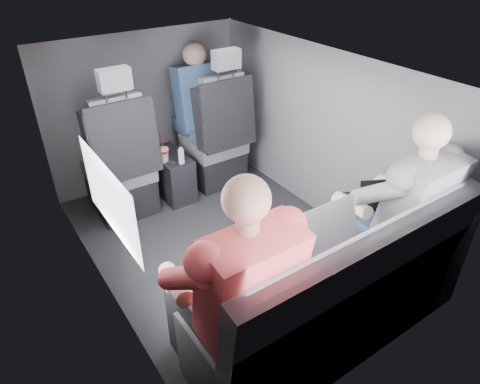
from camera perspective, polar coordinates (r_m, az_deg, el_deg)
floor at (r=3.29m, az=-1.83°, el=-7.04°), size 2.60×2.60×0.00m
ceiling at (r=2.66m, az=-2.34°, el=16.23°), size 2.60×2.60×0.00m
panel_left at (r=2.62m, az=-18.90°, el=-2.19°), size 0.02×2.60×1.35m
panel_right at (r=3.43m, az=10.83°, el=7.36°), size 0.02×2.60×1.35m
panel_front at (r=3.97m, az=-12.40°, el=10.69°), size 1.80×0.02×1.35m
panel_back at (r=2.13m, az=17.54°, el=-10.78°), size 1.80×0.02×1.35m
side_window at (r=2.25m, az=-17.05°, el=-0.87°), size 0.02×0.75×0.42m
seatbelt at (r=3.59m, az=-1.81°, el=11.28°), size 0.35×0.11×0.59m
front_seat_left at (r=3.56m, az=-15.52°, el=2.72°), size 0.52×0.58×1.26m
front_seat_right at (r=3.88m, az=-3.08°, el=6.48°), size 0.52×0.58×1.26m
center_console at (r=3.82m, az=-9.06°, el=2.27°), size 0.24×0.48×0.41m
rear_bench at (r=2.48m, az=11.89°, el=-14.12°), size 1.60×0.57×0.92m
soda_cup at (r=3.59m, az=-10.15°, el=4.97°), size 0.09×0.09×0.27m
water_bottle at (r=3.55m, az=-7.85°, el=4.77°), size 0.05×0.05×0.14m
laptop_white at (r=2.15m, az=-3.09°, el=-10.06°), size 0.32×0.31×0.22m
laptop_silver at (r=2.41m, az=9.71°, el=-5.00°), size 0.39×0.35×0.27m
laptop_black at (r=2.78m, az=17.06°, el=-0.83°), size 0.35×0.38×0.21m
passenger_rear_left at (r=2.01m, az=-1.00°, el=-12.72°), size 0.55×0.66×1.30m
passenger_rear_right at (r=2.68m, az=19.96°, el=-2.22°), size 0.54×0.65×1.28m
passenger_front_right at (r=3.94m, az=-5.75°, el=12.27°), size 0.40×0.40×0.81m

